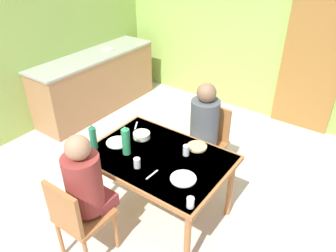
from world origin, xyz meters
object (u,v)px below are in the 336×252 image
object	(u,v)px
dining_table	(159,162)
serving_bowl_center	(142,135)
chair_near_diner	(77,217)
person_far_diner	(204,123)
water_bottle_green_near	(93,137)
person_near_diner	(85,181)
kitchen_counter	(96,82)
chair_far_diner	(208,139)
water_bottle_green_far	(126,141)

from	to	relation	value
dining_table	serving_bowl_center	distance (m)	0.37
dining_table	chair_near_diner	world-z (taller)	chair_near_diner
dining_table	person_far_diner	size ratio (longest dim) A/B	1.68
dining_table	water_bottle_green_near	bearing A→B (deg)	-156.22
person_near_diner	water_bottle_green_near	distance (m)	0.55
kitchen_counter	person_near_diner	xyz separation A→B (m)	(1.94, -1.93, 0.33)
kitchen_counter	serving_bowl_center	world-z (taller)	kitchen_counter
person_far_diner	serving_bowl_center	size ratio (longest dim) A/B	4.53
dining_table	person_near_diner	bearing A→B (deg)	-108.70
chair_far_diner	serving_bowl_center	distance (m)	0.82
chair_near_diner	person_far_diner	xyz separation A→B (m)	(0.31, 1.48, 0.28)
kitchen_counter	dining_table	xyz separation A→B (m)	(2.17, -1.25, 0.20)
water_bottle_green_near	person_far_diner	bearing A→B (deg)	54.58
chair_near_diner	person_far_diner	size ratio (longest dim) A/B	1.13
dining_table	chair_far_diner	world-z (taller)	chair_far_diner
kitchen_counter	serving_bowl_center	bearing A→B (deg)	-30.83
dining_table	chair_near_diner	distance (m)	0.86
chair_near_diner	chair_far_diner	xyz separation A→B (m)	(0.31, 1.62, 0.00)
chair_near_diner	chair_far_diner	distance (m)	1.65
dining_table	person_far_diner	xyz separation A→B (m)	(0.09, 0.67, 0.13)
dining_table	chair_far_diner	size ratio (longest dim) A/B	1.49
water_bottle_green_far	serving_bowl_center	bearing A→B (deg)	101.17
chair_near_diner	chair_far_diner	world-z (taller)	same
chair_far_diner	serving_bowl_center	size ratio (longest dim) A/B	5.12
person_near_diner	water_bottle_green_far	world-z (taller)	person_near_diner
serving_bowl_center	kitchen_counter	bearing A→B (deg)	149.17
dining_table	water_bottle_green_far	xyz separation A→B (m)	(-0.27, -0.14, 0.21)
water_bottle_green_far	serving_bowl_center	size ratio (longest dim) A/B	1.74
kitchen_counter	water_bottle_green_near	distance (m)	2.23
chair_near_diner	person_far_diner	bearing A→B (deg)	78.07
water_bottle_green_near	water_bottle_green_far	xyz separation A→B (m)	(0.31, 0.12, 0.02)
chair_near_diner	serving_bowl_center	xyz separation A→B (m)	(-0.10, 0.96, 0.25)
dining_table	water_bottle_green_near	xyz separation A→B (m)	(-0.57, -0.25, 0.19)
person_near_diner	water_bottle_green_near	bearing A→B (deg)	129.39
kitchen_counter	water_bottle_green_far	xyz separation A→B (m)	(1.90, -1.39, 0.41)
chair_far_diner	water_bottle_green_far	world-z (taller)	water_bottle_green_far
dining_table	kitchen_counter	bearing A→B (deg)	150.04
dining_table	chair_near_diner	xyz separation A→B (m)	(-0.23, -0.81, -0.15)
dining_table	person_far_diner	distance (m)	0.69
person_far_diner	water_bottle_green_near	xyz separation A→B (m)	(-0.66, -0.93, 0.06)
chair_near_diner	serving_bowl_center	bearing A→B (deg)	95.66
kitchen_counter	person_far_diner	size ratio (longest dim) A/B	2.73
person_far_diner	water_bottle_green_far	size ratio (longest dim) A/B	2.60
chair_near_diner	chair_far_diner	bearing A→B (deg)	79.05
kitchen_counter	dining_table	size ratio (longest dim) A/B	1.62
dining_table	chair_far_diner	xyz separation A→B (m)	(0.09, 0.81, -0.15)
person_far_diner	water_bottle_green_far	world-z (taller)	person_far_diner
kitchen_counter	dining_table	world-z (taller)	kitchen_counter
dining_table	water_bottle_green_near	world-z (taller)	water_bottle_green_near
person_near_diner	water_bottle_green_far	xyz separation A→B (m)	(-0.04, 0.54, 0.08)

